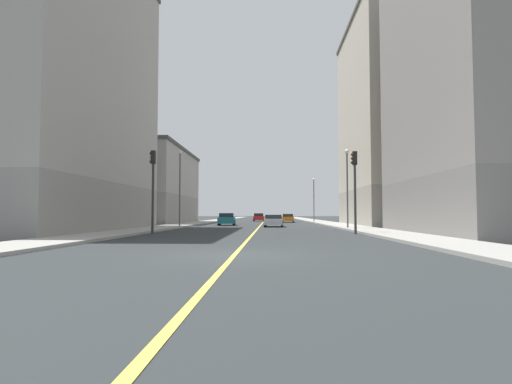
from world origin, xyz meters
name	(u,v)px	position (x,y,z in m)	size (l,w,h in m)	color
ground_plane	(235,255)	(0.00, 0.00, 0.00)	(400.00, 400.00, 0.00)	#2A2F30
sidewalk_left	(321,222)	(8.74, 49.00, 0.07)	(3.21, 168.00, 0.15)	#9E9B93
sidewalk_right	(205,222)	(-8.74, 49.00, 0.07)	(3.21, 168.00, 0.15)	#9E9B93
lane_center_stripe	(263,222)	(0.00, 49.00, 0.01)	(0.16, 154.00, 0.01)	#E5D14C
building_left_near	(491,62)	(15.30, 13.11, 11.08)	(10.21, 15.88, 22.15)	slate
building_left_mid	(395,122)	(15.30, 33.51, 11.72)	(10.21, 18.19, 23.43)	#9D9688
building_right_corner	(56,78)	(-15.30, 17.26, 11.74)	(10.21, 21.54, 23.47)	gray
building_right_midblock	(149,186)	(-15.30, 41.76, 5.03)	(10.21, 20.64, 10.04)	gray
traffic_light_left_near	(355,180)	(6.72, 13.99, 3.57)	(0.40, 0.32, 5.46)	#2D2D2D
traffic_light_right_near	(153,179)	(-6.75, 13.99, 3.64)	(0.40, 0.32, 5.58)	#2D2D2D
street_lamp_left_near	(347,180)	(7.73, 22.16, 4.26)	(0.36, 0.36, 6.73)	#4C4C51
street_lamp_right_near	(180,180)	(-7.73, 26.67, 4.64)	(0.36, 0.36, 7.44)	#4C4C51
street_lamp_left_far	(314,195)	(7.73, 49.76, 4.18)	(0.36, 0.36, 6.59)	#4C4C51
car_red	(259,217)	(-0.96, 59.20, 0.67)	(1.91, 4.17, 1.38)	red
car_orange	(288,218)	(3.76, 49.24, 0.64)	(1.93, 4.61, 1.29)	orange
car_teal	(227,219)	(-3.87, 33.77, 0.68)	(2.05, 4.03, 1.39)	#196670
car_silver	(274,221)	(1.46, 28.65, 0.62)	(1.99, 4.26, 1.22)	silver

